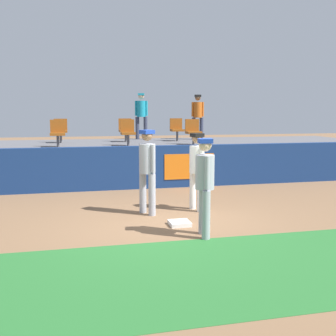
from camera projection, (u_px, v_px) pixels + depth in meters
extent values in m
plane|color=brown|center=(164.00, 224.00, 8.01)|extent=(60.00, 60.00, 0.00)
cube|color=#26662B|center=(203.00, 272.00, 5.61)|extent=(18.00, 2.80, 0.01)
cube|color=white|center=(180.00, 223.00, 7.92)|extent=(0.40, 0.40, 0.08)
cylinder|color=white|center=(193.00, 191.00, 9.21)|extent=(0.15, 0.15, 0.86)
cylinder|color=white|center=(200.00, 193.00, 8.94)|extent=(0.15, 0.15, 0.86)
cylinder|color=white|center=(197.00, 160.00, 8.97)|extent=(0.41, 0.41, 0.60)
sphere|color=#8C6647|center=(197.00, 138.00, 8.91)|extent=(0.22, 0.22, 0.22)
cube|color=black|center=(197.00, 135.00, 8.90)|extent=(0.29, 0.29, 0.08)
cylinder|color=white|center=(192.00, 158.00, 9.14)|extent=(0.09, 0.09, 0.56)
cylinder|color=white|center=(202.00, 160.00, 8.80)|extent=(0.09, 0.09, 0.56)
ellipsoid|color=brown|center=(195.00, 168.00, 9.22)|extent=(0.17, 0.23, 0.28)
cylinder|color=#9EA3AD|center=(203.00, 211.00, 7.31)|extent=(0.15, 0.15, 0.86)
cylinder|color=#9EA3AD|center=(206.00, 215.00, 7.00)|extent=(0.15, 0.15, 0.86)
cylinder|color=#9EA3AD|center=(205.00, 172.00, 7.06)|extent=(0.37, 0.37, 0.61)
sphere|color=beige|center=(205.00, 145.00, 6.99)|extent=(0.22, 0.22, 0.22)
cube|color=#193899|center=(205.00, 141.00, 6.98)|extent=(0.26, 0.26, 0.08)
cylinder|color=#9EA3AD|center=(203.00, 169.00, 7.25)|extent=(0.09, 0.09, 0.57)
cylinder|color=#9EA3AD|center=(207.00, 173.00, 6.86)|extent=(0.09, 0.09, 0.57)
cylinder|color=#9EA3AD|center=(143.00, 193.00, 8.86)|extent=(0.15, 0.15, 0.90)
cylinder|color=#9EA3AD|center=(152.00, 195.00, 8.62)|extent=(0.15, 0.15, 0.90)
cylinder|color=#9EA3AD|center=(147.00, 159.00, 8.64)|extent=(0.47, 0.47, 0.63)
sphere|color=#8C6647|center=(147.00, 135.00, 8.57)|extent=(0.23, 0.23, 0.23)
cube|color=#193899|center=(147.00, 132.00, 8.56)|extent=(0.33, 0.33, 0.08)
cylinder|color=#9EA3AD|center=(141.00, 157.00, 8.79)|extent=(0.09, 0.09, 0.59)
cylinder|color=#9EA3AD|center=(153.00, 159.00, 8.47)|extent=(0.09, 0.09, 0.59)
cube|color=navy|center=(135.00, 167.00, 11.64)|extent=(18.00, 0.24, 1.24)
cube|color=orange|center=(189.00, 166.00, 11.87)|extent=(1.50, 0.02, 0.74)
cube|color=#59595E|center=(124.00, 159.00, 14.12)|extent=(18.00, 4.80, 1.13)
cylinder|color=#4C4C51|center=(126.00, 136.00, 14.63)|extent=(0.08, 0.08, 0.40)
cube|color=#8C4714|center=(126.00, 131.00, 14.60)|extent=(0.46, 0.44, 0.08)
cube|color=#8C4714|center=(125.00, 124.00, 14.75)|extent=(0.46, 0.06, 0.40)
cylinder|color=#4C4C51|center=(177.00, 136.00, 15.06)|extent=(0.08, 0.08, 0.40)
cube|color=#8C4714|center=(177.00, 130.00, 15.03)|extent=(0.47, 0.44, 0.08)
cube|color=#8C4714|center=(176.00, 124.00, 15.18)|extent=(0.47, 0.06, 0.40)
cylinder|color=#4C4C51|center=(61.00, 137.00, 14.12)|extent=(0.08, 0.08, 0.40)
cube|color=#8C4714|center=(61.00, 131.00, 14.09)|extent=(0.46, 0.44, 0.08)
cube|color=#8C4714|center=(61.00, 124.00, 14.24)|extent=(0.46, 0.06, 0.40)
cylinder|color=#4C4C51|center=(128.00, 140.00, 12.86)|extent=(0.08, 0.08, 0.40)
cube|color=#8C4714|center=(128.00, 133.00, 12.83)|extent=(0.44, 0.44, 0.08)
cube|color=#8C4714|center=(127.00, 126.00, 12.98)|extent=(0.44, 0.06, 0.40)
cylinder|color=#4C4C51|center=(194.00, 139.00, 13.34)|extent=(0.08, 0.08, 0.40)
cube|color=#8C4714|center=(194.00, 133.00, 13.31)|extent=(0.47, 0.44, 0.08)
cube|color=#8C4714|center=(192.00, 125.00, 13.46)|extent=(0.47, 0.06, 0.40)
cylinder|color=#4C4C51|center=(58.00, 141.00, 12.37)|extent=(0.08, 0.08, 0.40)
cube|color=#8C4714|center=(58.00, 134.00, 12.34)|extent=(0.45, 0.44, 0.08)
cube|color=#8C4714|center=(58.00, 126.00, 12.49)|extent=(0.45, 0.06, 0.40)
cylinder|color=#33384C|center=(201.00, 128.00, 15.93)|extent=(0.15, 0.15, 0.86)
cylinder|color=#33384C|center=(194.00, 129.00, 15.91)|extent=(0.15, 0.15, 0.86)
cylinder|color=#BF5919|center=(198.00, 110.00, 15.82)|extent=(0.38, 0.38, 0.60)
sphere|color=brown|center=(198.00, 98.00, 15.76)|extent=(0.22, 0.22, 0.22)
cube|color=black|center=(198.00, 96.00, 15.75)|extent=(0.27, 0.27, 0.08)
cylinder|color=#BF5919|center=(203.00, 109.00, 15.83)|extent=(0.09, 0.09, 0.56)
cylinder|color=#BF5919|center=(193.00, 109.00, 15.80)|extent=(0.09, 0.09, 0.56)
cylinder|color=#33384C|center=(146.00, 128.00, 15.99)|extent=(0.15, 0.15, 0.89)
cylinder|color=#33384C|center=(137.00, 128.00, 15.99)|extent=(0.15, 0.15, 0.89)
cylinder|color=teal|center=(141.00, 109.00, 15.89)|extent=(0.41, 0.41, 0.62)
sphere|color=beige|center=(141.00, 96.00, 15.82)|extent=(0.23, 0.23, 0.23)
cube|color=teal|center=(141.00, 94.00, 15.81)|extent=(0.29, 0.29, 0.08)
cylinder|color=teal|center=(147.00, 108.00, 15.89)|extent=(0.09, 0.09, 0.58)
cylinder|color=teal|center=(136.00, 108.00, 15.88)|extent=(0.09, 0.09, 0.58)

